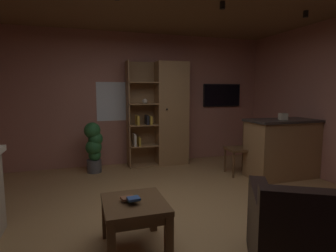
{
  "coord_description": "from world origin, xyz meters",
  "views": [
    {
      "loc": [
        -1.03,
        -2.87,
        1.48
      ],
      "look_at": [
        0.0,
        0.4,
        1.05
      ],
      "focal_mm": 29.43,
      "sensor_mm": 36.0,
      "label": 1
    }
  ],
  "objects": [
    {
      "name": "window_pane_back",
      "position": [
        -0.38,
        2.68,
        1.28
      ],
      "size": [
        0.74,
        0.01,
        0.77
      ],
      "primitive_type": "cube",
      "color": "white"
    },
    {
      "name": "kitchen_bar_counter",
      "position": [
        2.38,
        0.99,
        0.51
      ],
      "size": [
        1.47,
        0.65,
        1.01
      ],
      "color": "#997047",
      "rests_on": "ground"
    },
    {
      "name": "wall_back",
      "position": [
        0.0,
        2.72,
        1.32
      ],
      "size": [
        5.78,
        0.06,
        2.64
      ],
      "primitive_type": "cube",
      "color": "#AD7060",
      "rests_on": "ground"
    },
    {
      "name": "bookshelf_cabinet",
      "position": [
        0.63,
        2.44,
        1.02
      ],
      "size": [
        1.22,
        0.41,
        2.06
      ],
      "color": "#997047",
      "rests_on": "ground"
    },
    {
      "name": "table_book_1",
      "position": [
        -0.65,
        -0.4,
        0.49
      ],
      "size": [
        0.14,
        0.11,
        0.02
      ],
      "primitive_type": "cube",
      "rotation": [
        0.0,
        0.0,
        0.19
      ],
      "color": "brown",
      "rests_on": "coffee_table"
    },
    {
      "name": "coffee_table",
      "position": [
        -0.59,
        -0.43,
        0.37
      ],
      "size": [
        0.58,
        0.63,
        0.46
      ],
      "color": "brown",
      "rests_on": "ground"
    },
    {
      "name": "table_book_2",
      "position": [
        -0.61,
        -0.49,
        0.51
      ],
      "size": [
        0.12,
        0.1,
        0.02
      ],
      "primitive_type": "cube",
      "rotation": [
        0.0,
        0.0,
        0.09
      ],
      "color": "#2D4C8C",
      "rests_on": "coffee_table"
    },
    {
      "name": "table_book_0",
      "position": [
        -0.6,
        -0.38,
        0.47
      ],
      "size": [
        0.15,
        0.13,
        0.02
      ],
      "primitive_type": "cube",
      "rotation": [
        0.0,
        0.0,
        0.2
      ],
      "color": "#387247",
      "rests_on": "coffee_table"
    },
    {
      "name": "potted_floor_plant",
      "position": [
        -0.84,
        2.23,
        0.51
      ],
      "size": [
        0.33,
        0.31,
        0.93
      ],
      "color": "#4C4C51",
      "rests_on": "ground"
    },
    {
      "name": "wall_mounted_tv",
      "position": [
        1.97,
        2.65,
        1.4
      ],
      "size": [
        0.88,
        0.06,
        0.5
      ],
      "color": "black"
    },
    {
      "name": "floor",
      "position": [
        0.0,
        0.0,
        -0.01
      ],
      "size": [
        5.66,
        5.37,
        0.02
      ],
      "primitive_type": "cube",
      "color": "#A37A4C",
      "rests_on": "ground"
    },
    {
      "name": "track_light_spot_2",
      "position": [
        0.73,
        0.41,
        2.57
      ],
      "size": [
        0.07,
        0.07,
        0.09
      ],
      "primitive_type": "cylinder",
      "color": "black"
    },
    {
      "name": "track_light_spot_3",
      "position": [
        2.05,
        0.41,
        2.57
      ],
      "size": [
        0.07,
        0.07,
        0.09
      ],
      "primitive_type": "cylinder",
      "color": "black"
    },
    {
      "name": "tissue_box",
      "position": [
        2.21,
        0.96,
        1.06
      ],
      "size": [
        0.15,
        0.15,
        0.11
      ],
      "primitive_type": "cube",
      "rotation": [
        0.0,
        0.0,
        -0.25
      ],
      "color": "#BFB299",
      "rests_on": "kitchen_bar_counter"
    },
    {
      "name": "dining_chair",
      "position": [
        1.71,
        1.34,
        0.53
      ],
      "size": [
        0.46,
        0.46,
        0.92
      ],
      "color": "brown",
      "rests_on": "ground"
    }
  ]
}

